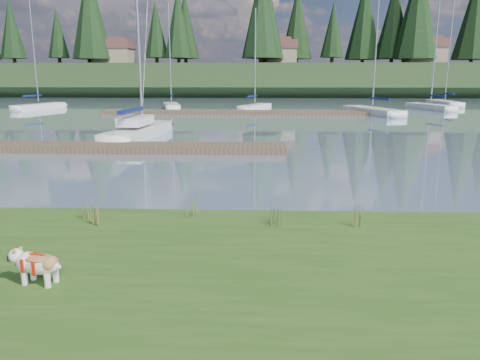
{
  "coord_description": "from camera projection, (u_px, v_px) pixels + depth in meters",
  "views": [
    {
      "loc": [
        2.8,
        -11.63,
        3.31
      ],
      "look_at": [
        2.35,
        -0.5,
        0.82
      ],
      "focal_mm": 35.0,
      "sensor_mm": 36.0,
      "label": 1
    }
  ],
  "objects": [
    {
      "name": "house_0",
      "position": [
        114.0,
        52.0,
        79.71
      ],
      "size": [
        6.3,
        5.3,
        4.65
      ],
      "color": "gray",
      "rests_on": "ridge"
    },
    {
      "name": "weed_5",
      "position": [
        357.0,
        214.0,
        9.36
      ],
      "size": [
        0.17,
        0.14,
        0.6
      ],
      "color": "#475B23",
      "rests_on": "bank"
    },
    {
      "name": "dock_near",
      "position": [
        108.0,
        148.0,
        21.08
      ],
      "size": [
        16.0,
        2.0,
        0.3
      ],
      "primitive_type": "cube",
      "color": "#4C3D2C",
      "rests_on": "ground"
    },
    {
      "name": "conifer_5",
      "position": [
        333.0,
        29.0,
        77.5
      ],
      "size": [
        3.96,
        3.96,
        10.35
      ],
      "color": "#382619",
      "rests_on": "ridge"
    },
    {
      "name": "weed_2",
      "position": [
        276.0,
        213.0,
        9.41
      ],
      "size": [
        0.17,
        0.14,
        0.63
      ],
      "color": "#475B23",
      "rests_on": "bank"
    },
    {
      "name": "house_1",
      "position": [
        278.0,
        52.0,
        79.59
      ],
      "size": [
        6.3,
        5.3,
        4.65
      ],
      "color": "gray",
      "rests_on": "ridge"
    },
    {
      "name": "conifer_2",
      "position": [
        90.0,
        12.0,
        76.52
      ],
      "size": [
        6.6,
        6.6,
        16.05
      ],
      "color": "#382619",
      "rests_on": "ridge"
    },
    {
      "name": "sailboat_bg_0",
      "position": [
        43.0,
        106.0,
        47.56
      ],
      "size": [
        3.25,
        7.38,
        10.6
      ],
      "rotation": [
        0.0,
        0.0,
        1.31
      ],
      "color": "white",
      "rests_on": "ground"
    },
    {
      "name": "conifer_4",
      "position": [
        261.0,
        12.0,
        73.57
      ],
      "size": [
        6.16,
        6.16,
        15.1
      ],
      "color": "#382619",
      "rests_on": "ridge"
    },
    {
      "name": "mud_lip",
      "position": [
        135.0,
        222.0,
        10.6
      ],
      "size": [
        60.0,
        0.5,
        0.14
      ],
      "primitive_type": "cube",
      "color": "#33281C",
      "rests_on": "ground"
    },
    {
      "name": "sailboat_bg_1",
      "position": [
        171.0,
        106.0,
        48.0
      ],
      "size": [
        2.92,
        6.98,
        10.36
      ],
      "rotation": [
        0.0,
        0.0,
        1.81
      ],
      "color": "white",
      "rests_on": "ground"
    },
    {
      "name": "ground",
      "position": [
        227.0,
        114.0,
        41.43
      ],
      "size": [
        200.0,
        200.0,
        0.0
      ],
      "primitive_type": "plane",
      "color": "gray",
      "rests_on": "ground"
    },
    {
      "name": "bank",
      "position": [
        49.0,
        314.0,
        6.29
      ],
      "size": [
        60.0,
        9.0,
        0.35
      ],
      "primitive_type": "cube",
      "color": "#2F5019",
      "rests_on": "ground"
    },
    {
      "name": "sailboat_bg_2",
      "position": [
        257.0,
        107.0,
        46.35
      ],
      "size": [
        3.59,
        6.3,
        9.67
      ],
      "rotation": [
        0.0,
        0.0,
        1.17
      ],
      "color": "white",
      "rests_on": "ground"
    },
    {
      "name": "conifer_1",
      "position": [
        11.0,
        29.0,
        80.52
      ],
      "size": [
        4.4,
        4.4,
        11.3
      ],
      "color": "#382619",
      "rests_on": "ridge"
    },
    {
      "name": "sailboat_bg_3",
      "position": [
        368.0,
        110.0,
        41.93
      ],
      "size": [
        4.26,
        9.19,
        13.18
      ],
      "rotation": [
        0.0,
        0.0,
        1.86
      ],
      "color": "white",
      "rests_on": "ground"
    },
    {
      "name": "weed_0",
      "position": [
        97.0,
        210.0,
        9.45
      ],
      "size": [
        0.17,
        0.14,
        0.71
      ],
      "color": "#475B23",
      "rests_on": "bank"
    },
    {
      "name": "weed_3",
      "position": [
        86.0,
        210.0,
        9.86
      ],
      "size": [
        0.17,
        0.14,
        0.47
      ],
      "color": "#475B23",
      "rests_on": "bank"
    },
    {
      "name": "conifer_6",
      "position": [
        418.0,
        7.0,
        74.35
      ],
      "size": [
        7.04,
        7.04,
        17.0
      ],
      "color": "#382619",
      "rests_on": "ridge"
    },
    {
      "name": "weed_4",
      "position": [
        274.0,
        212.0,
        9.68
      ],
      "size": [
        0.17,
        0.14,
        0.5
      ],
      "color": "#475B23",
      "rests_on": "bank"
    },
    {
      "name": "house_2",
      "position": [
        425.0,
        51.0,
        76.7
      ],
      "size": [
        6.3,
        5.3,
        4.65
      ],
      "color": "gray",
      "rests_on": "ridge"
    },
    {
      "name": "weed_1",
      "position": [
        192.0,
        206.0,
        10.05
      ],
      "size": [
        0.17,
        0.14,
        0.56
      ],
      "color": "#475B23",
      "rests_on": "bank"
    },
    {
      "name": "sailboat_bg_5",
      "position": [
        442.0,
        103.0,
        53.39
      ],
      "size": [
        1.61,
        8.07,
        11.52
      ],
      "rotation": [
        0.0,
        0.0,
        1.57
      ],
      "color": "white",
      "rests_on": "ground"
    },
    {
      "name": "sailboat_main",
      "position": [
        142.0,
        128.0,
        26.37
      ],
      "size": [
        2.26,
        8.92,
        12.71
      ],
      "rotation": [
        0.0,
        0.0,
        1.51
      ],
      "color": "white",
      "rests_on": "ground"
    },
    {
      "name": "sailboat_bg_4",
      "position": [
        427.0,
        106.0,
        47.02
      ],
      "size": [
        3.33,
        7.34,
        10.74
      ],
      "rotation": [
        0.0,
        0.0,
        1.85
      ],
      "color": "white",
      "rests_on": "ground"
    },
    {
      "name": "conifer_3",
      "position": [
        185.0,
        26.0,
        80.23
      ],
      "size": [
        4.84,
        4.84,
        12.25
      ],
      "color": "#382619",
      "rests_on": "ridge"
    },
    {
      "name": "ridge",
      "position": [
        243.0,
        81.0,
        82.82
      ],
      "size": [
        200.0,
        20.0,
        5.0
      ],
      "primitive_type": "cube",
      "color": "#1F3218",
      "rests_on": "ground"
    },
    {
      "name": "dock_far",
      "position": [
        250.0,
        112.0,
        41.32
      ],
      "size": [
        26.0,
        2.2,
        0.3
      ],
      "primitive_type": "cube",
      "color": "#4C3D2C",
      "rests_on": "ground"
    },
    {
      "name": "bulldog",
      "position": [
        37.0,
        263.0,
        6.76
      ],
      "size": [
        0.85,
        0.44,
        0.5
      ],
      "rotation": [
        0.0,
        0.0,
        2.94
      ],
      "color": "silver",
      "rests_on": "bank"
    }
  ]
}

